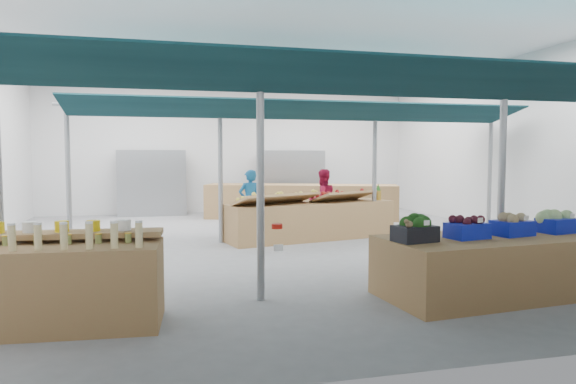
# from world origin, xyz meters

# --- Properties ---
(floor) EXTENTS (13.00, 13.00, 0.00)m
(floor) POSITION_xyz_m (0.00, 0.00, 0.00)
(floor) COLOR slate
(floor) RESTS_ON ground
(hall) EXTENTS (13.00, 13.00, 13.00)m
(hall) POSITION_xyz_m (0.00, 1.44, 2.65)
(hall) COLOR silver
(hall) RESTS_ON ground
(pole_grid) EXTENTS (10.00, 4.60, 3.00)m
(pole_grid) POSITION_xyz_m (0.75, -1.75, 1.81)
(pole_grid) COLOR gray
(pole_grid) RESTS_ON floor
(awnings) EXTENTS (9.50, 7.08, 0.30)m
(awnings) POSITION_xyz_m (0.75, -1.75, 2.78)
(awnings) COLOR #0A262D
(awnings) RESTS_ON pole_grid
(back_shelving_left) EXTENTS (2.00, 0.50, 2.00)m
(back_shelving_left) POSITION_xyz_m (-2.50, 6.00, 1.00)
(back_shelving_left) COLOR #B23F33
(back_shelving_left) RESTS_ON floor
(back_shelving_right) EXTENTS (2.00, 0.50, 2.00)m
(back_shelving_right) POSITION_xyz_m (2.00, 6.00, 1.00)
(back_shelving_right) COLOR #B23F33
(back_shelving_right) RESTS_ON floor
(bottle_shelf) EXTENTS (2.08, 1.33, 1.17)m
(bottle_shelf) POSITION_xyz_m (-3.24, -4.50, 0.48)
(bottle_shelf) COLOR olive
(bottle_shelf) RESTS_ON floor
(veg_counter) EXTENTS (4.13, 1.71, 0.78)m
(veg_counter) POSITION_xyz_m (2.54, -4.46, 0.39)
(veg_counter) COLOR olive
(veg_counter) RESTS_ON floor
(fruit_counter) EXTENTS (3.91, 1.69, 0.81)m
(fruit_counter) POSITION_xyz_m (1.00, 0.47, 0.41)
(fruit_counter) COLOR olive
(fruit_counter) RESTS_ON floor
(far_counter) EXTENTS (5.63, 3.00, 1.01)m
(far_counter) POSITION_xyz_m (1.77, 4.16, 0.50)
(far_counter) COLOR olive
(far_counter) RESTS_ON floor
(vendor_left) EXTENTS (0.62, 0.47, 1.52)m
(vendor_left) POSITION_xyz_m (-0.20, 1.57, 0.76)
(vendor_left) COLOR #175F99
(vendor_left) RESTS_ON floor
(vendor_right) EXTENTS (0.84, 0.72, 1.52)m
(vendor_right) POSITION_xyz_m (1.60, 1.57, 0.76)
(vendor_right) COLOR #A61438
(vendor_right) RESTS_ON floor
(crate_broccoli) EXTENTS (0.56, 0.45, 0.35)m
(crate_broccoli) POSITION_xyz_m (0.82, -4.63, 0.94)
(crate_broccoli) COLOR black
(crate_broccoli) RESTS_ON veg_counter
(crate_beets) EXTENTS (0.56, 0.45, 0.29)m
(crate_beets) POSITION_xyz_m (1.60, -4.55, 0.92)
(crate_beets) COLOR #0F1DAA
(crate_beets) RESTS_ON veg_counter
(crate_celeriac) EXTENTS (0.56, 0.45, 0.31)m
(crate_celeriac) POSITION_xyz_m (2.32, -4.49, 0.93)
(crate_celeriac) COLOR #0F1DAA
(crate_celeriac) RESTS_ON veg_counter
(crate_cabbage) EXTENTS (0.56, 0.45, 0.35)m
(crate_cabbage) POSITION_xyz_m (3.10, -4.41, 0.94)
(crate_cabbage) COLOR #0F1DAA
(crate_cabbage) RESTS_ON veg_counter
(sparrow) EXTENTS (0.12, 0.09, 0.11)m
(sparrow) POSITION_xyz_m (0.66, -4.78, 1.03)
(sparrow) COLOR brown
(sparrow) RESTS_ON crate_broccoli
(pole_ribbon) EXTENTS (0.12, 0.12, 0.28)m
(pole_ribbon) POSITION_xyz_m (-1.04, -5.12, 1.08)
(pole_ribbon) COLOR #B9160C
(pole_ribbon) RESTS_ON pole_grid
(apple_heap_yellow) EXTENTS (2.02, 1.42, 0.27)m
(apple_heap_yellow) POSITION_xyz_m (0.14, 0.19, 0.98)
(apple_heap_yellow) COLOR #997247
(apple_heap_yellow) RESTS_ON fruit_counter
(apple_heap_red) EXTENTS (1.66, 1.26, 0.27)m
(apple_heap_red) POSITION_xyz_m (1.78, 0.54, 0.98)
(apple_heap_red) COLOR #997247
(apple_heap_red) RESTS_ON fruit_counter
(pineapple) EXTENTS (0.14, 0.14, 0.39)m
(pineapple) POSITION_xyz_m (2.70, 0.74, 1.00)
(pineapple) COLOR #8C6019
(pineapple) RESTS_ON fruit_counter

